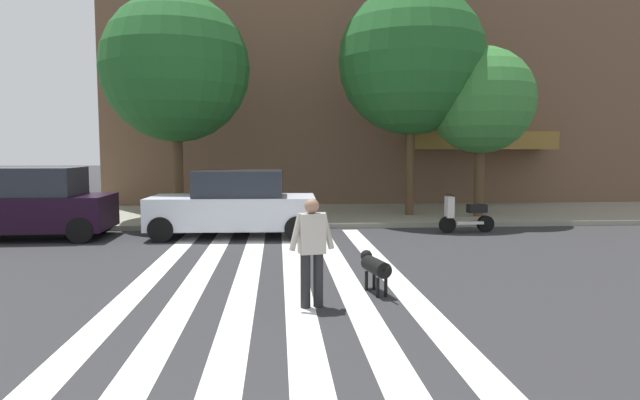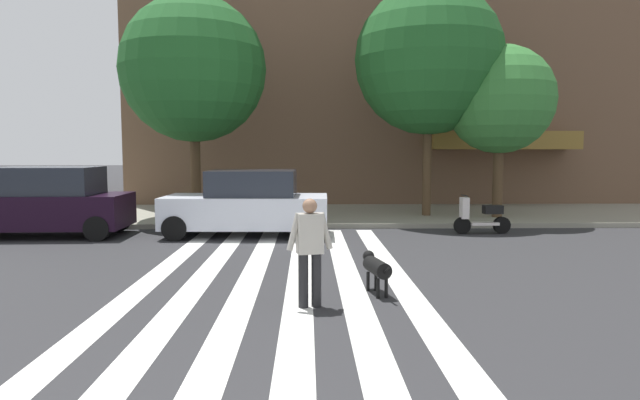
{
  "view_description": "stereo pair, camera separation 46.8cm",
  "coord_description": "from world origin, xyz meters",
  "px_view_note": "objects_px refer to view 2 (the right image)",
  "views": [
    {
      "loc": [
        0.7,
        -2.03,
        2.35
      ],
      "look_at": [
        1.37,
        6.52,
        1.57
      ],
      "focal_mm": 30.64,
      "sensor_mm": 36.0,
      "label": 1
    },
    {
      "loc": [
        1.17,
        -2.05,
        2.35
      ],
      "look_at": [
        1.37,
        6.52,
        1.57
      ],
      "focal_mm": 30.64,
      "sensor_mm": 36.0,
      "label": 2
    }
  ],
  "objects_px": {
    "street_tree_further": "(500,100)",
    "street_tree_nearest": "(194,70)",
    "parked_car_behind_first": "(248,204)",
    "parked_scooter": "(482,217)",
    "dog_on_leash": "(376,267)",
    "street_tree_middle": "(429,60)",
    "parked_car_near_curb": "(43,203)",
    "pedestrian_dog_walker": "(310,246)"
  },
  "relations": [
    {
      "from": "parked_scooter",
      "to": "dog_on_leash",
      "type": "height_order",
      "value": "parked_scooter"
    },
    {
      "from": "parked_car_near_curb",
      "to": "street_tree_middle",
      "type": "relative_size",
      "value": 0.6
    },
    {
      "from": "street_tree_nearest",
      "to": "street_tree_further",
      "type": "bearing_deg",
      "value": -2.53
    },
    {
      "from": "street_tree_middle",
      "to": "street_tree_further",
      "type": "xyz_separation_m",
      "value": [
        2.24,
        -0.54,
        -1.35
      ]
    },
    {
      "from": "parked_scooter",
      "to": "street_tree_further",
      "type": "distance_m",
      "value": 4.63
    },
    {
      "from": "parked_car_near_curb",
      "to": "pedestrian_dog_walker",
      "type": "distance_m",
      "value": 10.07
    },
    {
      "from": "parked_car_behind_first",
      "to": "street_tree_middle",
      "type": "bearing_deg",
      "value": 30.78
    },
    {
      "from": "street_tree_middle",
      "to": "dog_on_leash",
      "type": "bearing_deg",
      "value": -106.95
    },
    {
      "from": "parked_car_near_curb",
      "to": "parked_scooter",
      "type": "distance_m",
      "value": 12.16
    },
    {
      "from": "street_tree_middle",
      "to": "dog_on_leash",
      "type": "xyz_separation_m",
      "value": [
        -2.93,
        -9.61,
        -4.89
      ]
    },
    {
      "from": "parked_scooter",
      "to": "street_tree_nearest",
      "type": "bearing_deg",
      "value": 160.11
    },
    {
      "from": "parked_car_behind_first",
      "to": "pedestrian_dog_walker",
      "type": "bearing_deg",
      "value": -76.49
    },
    {
      "from": "parked_car_behind_first",
      "to": "street_tree_further",
      "type": "relative_size",
      "value": 0.8
    },
    {
      "from": "parked_scooter",
      "to": "parked_car_near_curb",
      "type": "bearing_deg",
      "value": -179.25
    },
    {
      "from": "parked_car_behind_first",
      "to": "street_tree_middle",
      "type": "xyz_separation_m",
      "value": [
        5.69,
        3.39,
        4.47
      ]
    },
    {
      "from": "parked_car_behind_first",
      "to": "parked_scooter",
      "type": "height_order",
      "value": "parked_car_behind_first"
    },
    {
      "from": "parked_car_behind_first",
      "to": "street_tree_middle",
      "type": "height_order",
      "value": "street_tree_middle"
    },
    {
      "from": "street_tree_further",
      "to": "dog_on_leash",
      "type": "height_order",
      "value": "street_tree_further"
    },
    {
      "from": "street_tree_further",
      "to": "pedestrian_dog_walker",
      "type": "bearing_deg",
      "value": -122.46
    },
    {
      "from": "parked_car_near_curb",
      "to": "street_tree_further",
      "type": "bearing_deg",
      "value": 11.92
    },
    {
      "from": "parked_car_near_curb",
      "to": "pedestrian_dog_walker",
      "type": "height_order",
      "value": "parked_car_near_curb"
    },
    {
      "from": "street_tree_further",
      "to": "street_tree_nearest",
      "type": "bearing_deg",
      "value": 177.47
    },
    {
      "from": "parked_car_near_curb",
      "to": "pedestrian_dog_walker",
      "type": "xyz_separation_m",
      "value": [
        7.26,
        -6.98,
        -0.0
      ]
    },
    {
      "from": "parked_car_near_curb",
      "to": "street_tree_nearest",
      "type": "relative_size",
      "value": 0.63
    },
    {
      "from": "street_tree_middle",
      "to": "dog_on_leash",
      "type": "height_order",
      "value": "street_tree_middle"
    },
    {
      "from": "street_tree_nearest",
      "to": "parked_car_near_curb",
      "type": "bearing_deg",
      "value": -136.64
    },
    {
      "from": "parked_car_behind_first",
      "to": "pedestrian_dog_walker",
      "type": "distance_m",
      "value": 7.18
    },
    {
      "from": "pedestrian_dog_walker",
      "to": "street_tree_nearest",
      "type": "bearing_deg",
      "value": 110.14
    },
    {
      "from": "parked_car_behind_first",
      "to": "parked_scooter",
      "type": "distance_m",
      "value": 6.59
    },
    {
      "from": "parked_scooter",
      "to": "pedestrian_dog_walker",
      "type": "xyz_separation_m",
      "value": [
        -4.9,
        -7.14,
        0.45
      ]
    },
    {
      "from": "parked_car_behind_first",
      "to": "dog_on_leash",
      "type": "xyz_separation_m",
      "value": [
        2.76,
        -6.22,
        -0.43
      ]
    },
    {
      "from": "street_tree_nearest",
      "to": "street_tree_middle",
      "type": "xyz_separation_m",
      "value": [
        7.79,
        0.09,
        0.34
      ]
    },
    {
      "from": "parked_car_behind_first",
      "to": "street_tree_middle",
      "type": "relative_size",
      "value": 0.59
    },
    {
      "from": "parked_car_near_curb",
      "to": "parked_car_behind_first",
      "type": "bearing_deg",
      "value": -0.02
    },
    {
      "from": "parked_car_near_curb",
      "to": "street_tree_nearest",
      "type": "height_order",
      "value": "street_tree_nearest"
    },
    {
      "from": "street_tree_further",
      "to": "pedestrian_dog_walker",
      "type": "height_order",
      "value": "street_tree_further"
    },
    {
      "from": "pedestrian_dog_walker",
      "to": "street_tree_further",
      "type": "bearing_deg",
      "value": 57.54
    },
    {
      "from": "parked_scooter",
      "to": "street_tree_middle",
      "type": "distance_m",
      "value": 5.9
    },
    {
      "from": "parked_car_near_curb",
      "to": "street_tree_nearest",
      "type": "bearing_deg",
      "value": 43.36
    },
    {
      "from": "parked_car_behind_first",
      "to": "street_tree_further",
      "type": "height_order",
      "value": "street_tree_further"
    },
    {
      "from": "parked_scooter",
      "to": "street_tree_further",
      "type": "bearing_deg",
      "value": 63.21
    },
    {
      "from": "street_tree_middle",
      "to": "street_tree_further",
      "type": "height_order",
      "value": "street_tree_middle"
    }
  ]
}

